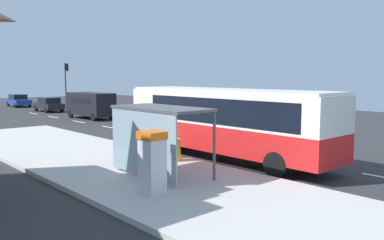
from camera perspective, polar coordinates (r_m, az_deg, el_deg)
ground_plane at (r=30.12m, az=-11.91°, el=-1.13°), size 56.00×92.00×0.04m
sidewalk_platform at (r=16.71m, az=-10.05°, el=-6.64°), size 6.20×30.00×0.18m
lane_stripe_seg_1 at (r=19.10m, az=12.28°, el=-5.32°), size 0.16×2.20×0.01m
lane_stripe_seg_2 at (r=22.32m, az=1.77°, el=-3.50°), size 0.16×2.20×0.01m
lane_stripe_seg_3 at (r=26.10m, az=-5.88°, el=-2.10°), size 0.16×2.20×0.01m
lane_stripe_seg_4 at (r=30.24m, az=-11.50°, el=-1.04°), size 0.16×2.20×0.01m
lane_stripe_seg_5 at (r=34.61m, az=-15.73°, el=-0.24°), size 0.16×2.20×0.01m
lane_stripe_seg_6 at (r=39.13m, az=-19.01°, el=0.39°), size 0.16×2.20×0.01m
lane_stripe_seg_7 at (r=43.75m, az=-21.59°, el=0.88°), size 0.16×2.20×0.01m
bus at (r=18.36m, az=4.60°, el=0.14°), size 2.57×11.02×3.21m
white_van at (r=36.79m, az=-14.19°, el=2.27°), size 2.22×5.28×2.30m
sedan_near at (r=53.92m, az=-23.40°, el=2.58°), size 1.99×4.47×1.52m
sedan_far at (r=45.34m, az=-19.65°, el=2.13°), size 1.96×4.46×1.52m
ticket_machine at (r=12.46m, az=-5.66°, el=-5.94°), size 0.66×0.76×1.94m
recycling_bin_yellow at (r=17.24m, az=-2.48°, el=-4.23°), size 0.52×0.52×0.95m
recycling_bin_blue at (r=17.78m, az=-3.93°, el=-3.92°), size 0.52×0.52×0.95m
recycling_bin_red at (r=18.33m, az=-5.29°, el=-3.63°), size 0.52×0.52×0.95m
recycling_bin_orange at (r=18.88m, az=-6.57°, el=-3.35°), size 0.52×0.52×0.95m
traffic_light_near_side at (r=48.79m, az=-17.41°, el=5.65°), size 0.49×0.28×5.27m
bus_shelter at (r=14.49m, az=-5.41°, el=-0.50°), size 1.80×4.00×2.50m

